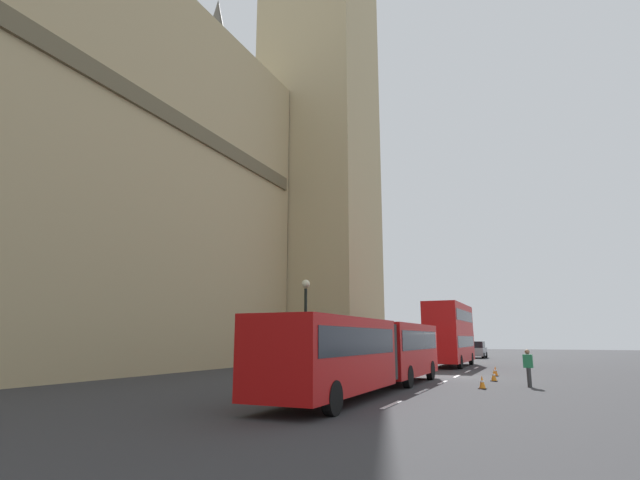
# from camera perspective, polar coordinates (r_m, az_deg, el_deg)

# --- Properties ---
(ground_plane) EXTENTS (160.00, 160.00, 0.00)m
(ground_plane) POSITION_cam_1_polar(r_m,az_deg,el_deg) (30.10, 15.57, -15.25)
(ground_plane) COLOR #333335
(lane_centre_marking) EXTENTS (25.20, 0.16, 0.01)m
(lane_centre_marking) POSITION_cam_1_polar(r_m,az_deg,el_deg) (28.55, 15.06, -15.50)
(lane_centre_marking) COLOR silver
(lane_centre_marking) RESTS_ON ground_plane
(clock_tower) EXTENTS (12.21, 12.21, 73.60)m
(clock_tower) POSITION_cam_1_polar(r_m,az_deg,el_deg) (62.33, 0.01, 24.33)
(clock_tower) COLOR tan
(clock_tower) RESTS_ON ground_plane
(articulated_bus) EXTENTS (16.65, 2.54, 2.90)m
(articulated_bus) POSITION_cam_1_polar(r_m,az_deg,el_deg) (21.38, 5.82, -12.62)
(articulated_bus) COLOR #B20F0F
(articulated_bus) RESTS_ON ground_plane
(double_decker_bus) EXTENTS (9.46, 2.54, 4.90)m
(double_decker_bus) POSITION_cam_1_polar(r_m,az_deg,el_deg) (41.10, 15.01, -10.38)
(double_decker_bus) COLOR red
(double_decker_bus) RESTS_ON ground_plane
(sedan_lead) EXTENTS (4.40, 1.86, 1.85)m
(sedan_lead) POSITION_cam_1_polar(r_m,az_deg,el_deg) (59.59, 17.95, -12.17)
(sedan_lead) COLOR gray
(sedan_lead) RESTS_ON ground_plane
(traffic_cone_west) EXTENTS (0.36, 0.36, 0.58)m
(traffic_cone_west) POSITION_cam_1_polar(r_m,az_deg,el_deg) (23.53, 18.51, -15.56)
(traffic_cone_west) COLOR black
(traffic_cone_west) RESTS_ON ground_plane
(traffic_cone_middle) EXTENTS (0.36, 0.36, 0.58)m
(traffic_cone_middle) POSITION_cam_1_polar(r_m,az_deg,el_deg) (27.83, 19.74, -14.77)
(traffic_cone_middle) COLOR black
(traffic_cone_middle) RESTS_ON ground_plane
(traffic_cone_east) EXTENTS (0.36, 0.36, 0.58)m
(traffic_cone_east) POSITION_cam_1_polar(r_m,az_deg,el_deg) (31.60, 19.91, -14.28)
(traffic_cone_east) COLOR black
(traffic_cone_east) RESTS_ON ground_plane
(street_lamp) EXTENTS (0.44, 0.44, 5.27)m
(street_lamp) POSITION_cam_1_polar(r_m,az_deg,el_deg) (25.87, -1.71, -9.56)
(street_lamp) COLOR black
(street_lamp) RESTS_ON ground_plane
(pedestrian_near_cones) EXTENTS (0.36, 0.43, 1.69)m
(pedestrian_near_cones) POSITION_cam_1_polar(r_m,az_deg,el_deg) (25.00, 23.28, -13.51)
(pedestrian_near_cones) COLOR #333333
(pedestrian_near_cones) RESTS_ON ground_plane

